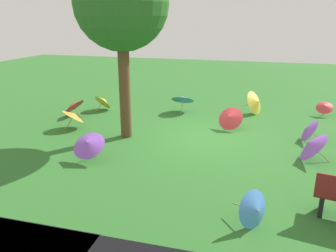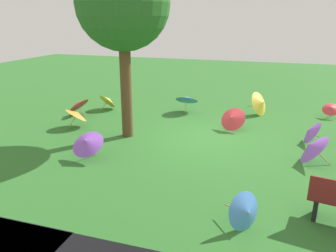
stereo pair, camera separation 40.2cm
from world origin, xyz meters
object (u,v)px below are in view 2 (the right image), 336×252
at_px(parasol_yellow_0, 108,100).
at_px(parasol_yellow_1, 261,103).
at_px(parasol_blue_1, 246,212).
at_px(parasol_purple_4, 311,147).
at_px(shade_tree, 123,5).
at_px(parasol_purple_3, 310,131).
at_px(parasol_orange_0, 77,114).
at_px(parasol_purple_2, 87,142).
at_px(parasol_red_4, 232,118).
at_px(parasol_blue_0, 187,99).
at_px(parasol_red_1, 77,104).
at_px(parasol_red_3, 331,108).

xyz_separation_m(parasol_yellow_0, parasol_yellow_1, (-5.96, -1.04, 0.10)).
height_order(parasol_blue_1, parasol_purple_4, parasol_purple_4).
xyz_separation_m(shade_tree, parasol_yellow_0, (2.12, -2.72, -3.56)).
distance_m(parasol_yellow_1, parasol_purple_4, 4.46).
xyz_separation_m(parasol_yellow_0, parasol_purple_3, (-7.56, 1.58, -0.02)).
height_order(parasol_blue_1, parasol_purple_3, parasol_blue_1).
bearing_deg(parasol_orange_0, parasol_yellow_0, -87.48).
bearing_deg(parasol_yellow_0, parasol_purple_3, 168.18).
bearing_deg(parasol_yellow_0, parasol_purple_2, 111.84).
xyz_separation_m(shade_tree, parasol_purple_3, (-5.44, -1.14, -3.58)).
distance_m(parasol_red_4, parasol_purple_4, 3.06).
xyz_separation_m(parasol_purple_3, parasol_purple_4, (0.08, 1.57, 0.08)).
xyz_separation_m(shade_tree, parasol_orange_0, (2.01, -0.27, -3.47)).
height_order(parasol_blue_0, parasol_orange_0, parasol_blue_0).
bearing_deg(parasol_red_1, shade_tree, 150.72).
relative_size(shade_tree, parasol_red_4, 5.30).
height_order(parasol_yellow_0, parasol_purple_3, parasol_yellow_0).
xyz_separation_m(parasol_blue_0, parasol_red_1, (3.88, 1.71, -0.13)).
bearing_deg(parasol_purple_3, parasol_yellow_0, -11.82).
height_order(parasol_red_3, parasol_red_4, parasol_red_4).
height_order(parasol_red_1, parasol_orange_0, parasol_red_1).
relative_size(parasol_blue_1, parasol_purple_2, 0.86).
xyz_separation_m(parasol_yellow_1, parasol_blue_1, (-0.24, 7.66, -0.12)).
relative_size(parasol_red_3, parasol_red_4, 0.72).
bearing_deg(parasol_yellow_1, parasol_red_1, 17.89).
xyz_separation_m(parasol_yellow_0, parasol_purple_4, (-7.48, 3.16, 0.06)).
xyz_separation_m(shade_tree, parasol_yellow_1, (-3.85, -3.76, -3.46)).
relative_size(parasol_yellow_0, parasol_red_1, 1.02).
xyz_separation_m(parasol_yellow_1, parasol_purple_2, (4.03, 5.85, 0.03)).
height_order(parasol_yellow_0, parasol_orange_0, parasol_orange_0).
xyz_separation_m(parasol_red_3, parasol_red_4, (3.28, 2.58, 0.04)).
height_order(parasol_red_1, parasol_yellow_1, parasol_yellow_1).
height_order(parasol_red_1, parasol_purple_3, parasol_red_1).
distance_m(parasol_yellow_1, parasol_red_3, 2.54).
bearing_deg(parasol_orange_0, parasol_red_3, -154.99).
relative_size(parasol_yellow_0, parasol_blue_1, 1.27).
bearing_deg(parasol_purple_2, parasol_yellow_0, -68.16).
distance_m(shade_tree, parasol_purple_2, 4.03).
distance_m(parasol_orange_0, parasol_red_4, 5.24).
xyz_separation_m(parasol_yellow_0, parasol_red_4, (-5.18, 1.13, 0.04)).
height_order(parasol_blue_0, parasol_red_4, parasol_blue_0).
relative_size(parasol_yellow_0, parasol_purple_2, 1.10).
distance_m(parasol_purple_3, parasol_purple_4, 1.58).
bearing_deg(parasol_blue_1, parasol_purple_2, -23.01).
bearing_deg(parasol_purple_3, parasol_purple_4, 87.08).
distance_m(parasol_yellow_0, parasol_red_3, 8.59).
height_order(shade_tree, parasol_blue_1, shade_tree).
distance_m(parasol_red_1, parasol_red_3, 9.55).
bearing_deg(parasol_red_1, parasol_red_3, -164.36).
relative_size(parasol_blue_0, parasol_red_1, 0.97).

